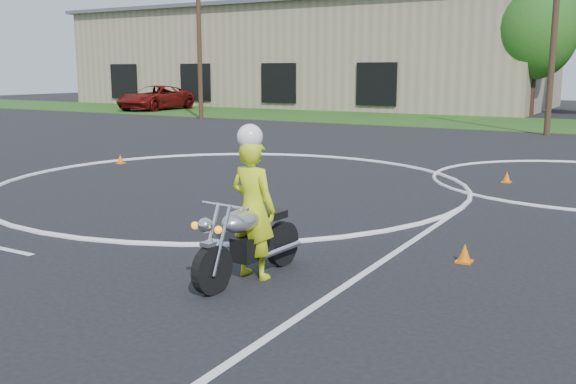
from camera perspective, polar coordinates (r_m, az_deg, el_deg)
The scene contains 9 objects.
ground at distance 14.50m, azimuth -11.81°, elevation -1.12°, with size 120.00×120.00×0.00m, color black.
grass_strip at distance 38.81m, azimuth 15.99°, elevation 6.01°, with size 120.00×10.00×0.02m, color #1E4714.
course_markings at distance 16.85m, azimuth 3.74°, elevation 0.75°, with size 19.05×19.05×0.12m.
primary_motorcycle at distance 9.06m, azimuth -3.60°, elevation -4.29°, with size 0.79×2.26×1.19m.
rider_primary_grp at distance 9.06m, azimuth -3.14°, elevation -1.12°, with size 0.77×0.54×2.21m.
pickup_grp at distance 49.91m, azimuth -11.71°, elevation 8.20°, with size 3.40×6.73×1.82m.
traffic_cones at distance 15.98m, azimuth 9.02°, elevation 0.55°, with size 14.98×10.65×0.30m.
warehouse at distance 57.54m, azimuth 1.65°, elevation 11.96°, with size 41.00×17.00×8.30m.
utility_poles at distance 31.91m, azimuth 22.66°, elevation 14.01°, with size 41.60×1.12×10.00m.
Camera 1 is at (9.56, -10.51, 2.92)m, focal length 40.00 mm.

